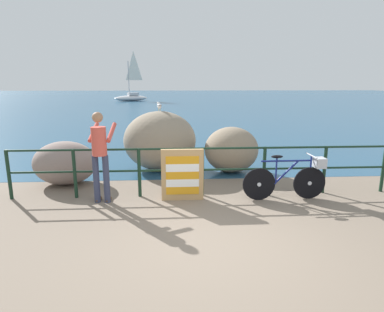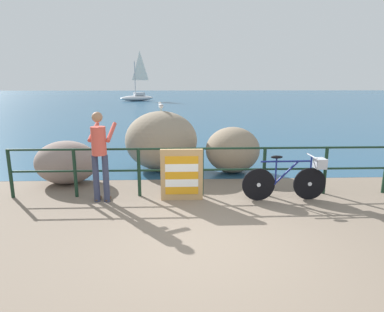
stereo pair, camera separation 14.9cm
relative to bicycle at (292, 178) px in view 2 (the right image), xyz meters
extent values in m
cube|color=#756656|center=(-1.77, 18.20, -0.51)|extent=(120.00, 120.00, 0.10)
cube|color=navy|center=(-1.77, 46.49, -0.46)|extent=(120.00, 90.00, 0.01)
cylinder|color=black|center=(-5.68, 0.35, 0.05)|extent=(0.07, 0.07, 1.02)
cylinder|color=black|center=(-4.38, 0.35, 0.05)|extent=(0.07, 0.07, 1.02)
cylinder|color=black|center=(-3.08, 0.35, 0.05)|extent=(0.07, 0.07, 1.02)
cylinder|color=black|center=(-1.77, 0.35, 0.05)|extent=(0.07, 0.07, 1.02)
cylinder|color=black|center=(-0.47, 0.35, 0.05)|extent=(0.07, 0.07, 1.02)
cylinder|color=black|center=(0.83, 0.35, 0.05)|extent=(0.07, 0.07, 1.02)
cylinder|color=black|center=(-1.77, 0.35, 0.54)|extent=(7.80, 0.04, 0.04)
cylinder|color=black|center=(-1.77, 0.35, 0.09)|extent=(7.80, 0.04, 0.04)
cylinder|color=black|center=(-0.67, -0.01, -0.13)|extent=(0.66, 0.05, 0.66)
cylinder|color=#B7BCC6|center=(-0.67, -0.01, -0.13)|extent=(0.08, 0.06, 0.08)
cylinder|color=black|center=(0.37, 0.01, -0.13)|extent=(0.66, 0.05, 0.66)
cylinder|color=#B7BCC6|center=(0.37, 0.01, -0.13)|extent=(0.08, 0.06, 0.08)
cylinder|color=navy|center=(-0.15, 0.00, 0.34)|extent=(0.99, 0.05, 0.04)
cylinder|color=navy|center=(-0.12, 0.00, 0.10)|extent=(0.50, 0.05, 0.50)
cylinder|color=navy|center=(-0.33, -0.01, 0.13)|extent=(0.03, 0.03, 0.53)
ellipsoid|color=black|center=(-0.33, -0.01, 0.43)|extent=(0.24, 0.10, 0.06)
cylinder|color=navy|center=(0.37, 0.01, 0.15)|extent=(0.03, 0.03, 0.57)
cylinder|color=#B7BCC6|center=(0.37, 0.01, 0.44)|extent=(0.04, 0.48, 0.03)
cube|color=#B7BCC6|center=(0.55, 0.01, 0.29)|extent=(0.20, 0.24, 0.20)
cylinder|color=#333851|center=(-3.88, 0.06, 0.01)|extent=(0.12, 0.12, 0.95)
ellipsoid|color=#513319|center=(-3.88, 0.12, -0.42)|extent=(0.13, 0.27, 0.08)
cylinder|color=#333851|center=(-3.68, 0.04, 0.01)|extent=(0.12, 0.12, 0.95)
ellipsoid|color=#513319|center=(-3.68, 0.10, -0.42)|extent=(0.13, 0.27, 0.08)
cylinder|color=#CC4C3F|center=(-3.78, 0.05, 0.76)|extent=(0.28, 0.28, 0.55)
sphere|color=#9E7051|center=(-3.78, 0.05, 1.22)|extent=(0.20, 0.20, 0.20)
cylinder|color=#CC4C3F|center=(-3.94, 0.30, 0.90)|extent=(0.14, 0.52, 0.34)
cylinder|color=#CC4C3F|center=(-3.58, 0.26, 0.90)|extent=(0.14, 0.52, 0.34)
cube|color=tan|center=(-2.20, 0.10, 0.06)|extent=(0.84, 0.09, 1.04)
cube|color=orange|center=(-2.20, 0.05, -0.26)|extent=(0.66, 0.01, 0.16)
cube|color=white|center=(-2.20, 0.05, -0.10)|extent=(0.66, 0.01, 0.16)
cube|color=orange|center=(-2.20, 0.05, 0.06)|extent=(0.66, 0.01, 0.16)
cube|color=white|center=(-2.20, 0.05, 0.21)|extent=(0.66, 0.01, 0.16)
cube|color=orange|center=(-2.20, 0.05, 0.37)|extent=(0.66, 0.01, 0.16)
ellipsoid|color=gray|center=(-2.73, 2.52, 0.32)|extent=(1.93, 1.73, 1.58)
ellipsoid|color=gray|center=(-4.88, 1.31, 0.04)|extent=(1.43, 1.16, 1.00)
ellipsoid|color=gray|center=(-0.85, 2.14, 0.13)|extent=(1.41, 1.31, 1.19)
cylinder|color=gold|center=(-2.75, 2.62, 1.14)|extent=(0.01, 0.01, 0.06)
cylinder|color=gold|center=(-2.70, 2.63, 1.14)|extent=(0.01, 0.01, 0.06)
ellipsoid|color=white|center=(-2.73, 2.62, 1.24)|extent=(0.17, 0.28, 0.13)
ellipsoid|color=#9E9EA3|center=(-2.72, 2.61, 1.27)|extent=(0.18, 0.26, 0.06)
sphere|color=white|center=(-2.76, 2.74, 1.31)|extent=(0.08, 0.08, 0.08)
cone|color=gold|center=(-2.77, 2.79, 1.30)|extent=(0.04, 0.05, 0.02)
ellipsoid|color=white|center=(-7.61, 36.23, -0.11)|extent=(4.46, 3.33, 0.70)
cube|color=silver|center=(-7.35, 36.38, 0.42)|extent=(1.53, 1.34, 0.36)
cylinder|color=#B2B2B7|center=(-7.78, 36.13, 2.34)|extent=(0.10, 0.10, 4.20)
pyramid|color=white|center=(-7.14, 36.50, 3.92)|extent=(1.42, 0.85, 3.57)
camera|label=1|loc=(-2.38, -6.16, 1.85)|focal=30.53mm
camera|label=2|loc=(-2.23, -6.17, 1.85)|focal=30.53mm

